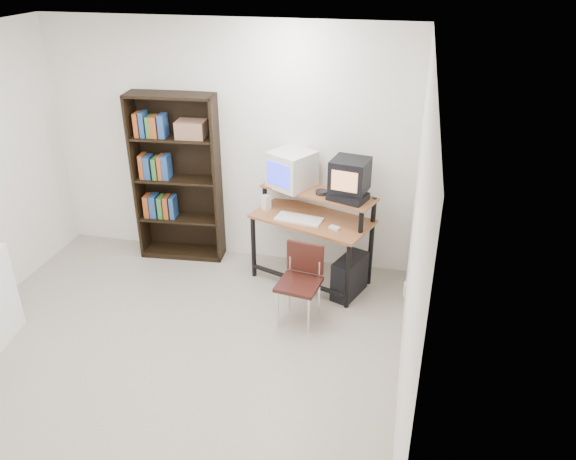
% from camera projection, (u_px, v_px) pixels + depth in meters
% --- Properties ---
extents(floor, '(4.00, 4.00, 0.01)m').
position_uv_depth(floor, '(163.00, 362.00, 4.85)').
color(floor, '#AFA391').
rests_on(floor, ground).
extents(ceiling, '(4.00, 4.00, 0.01)m').
position_uv_depth(ceiling, '(122.00, 50.00, 3.67)').
color(ceiling, white).
rests_on(ceiling, back_wall).
extents(back_wall, '(4.00, 0.01, 2.60)m').
position_uv_depth(back_wall, '(228.00, 145.00, 6.00)').
color(back_wall, white).
rests_on(back_wall, floor).
extents(right_wall, '(0.01, 4.00, 2.60)m').
position_uv_depth(right_wall, '(414.00, 256.00, 3.87)').
color(right_wall, white).
rests_on(right_wall, floor).
extents(computer_desk, '(1.33, 0.96, 0.98)m').
position_uv_depth(computer_desk, '(313.00, 221.00, 5.75)').
color(computer_desk, '#9B5C32').
rests_on(computer_desk, floor).
extents(crt_monitor, '(0.54, 0.54, 0.38)m').
position_uv_depth(crt_monitor, '(292.00, 169.00, 5.75)').
color(crt_monitor, white).
rests_on(crt_monitor, computer_desk).
extents(vcr, '(0.43, 0.37, 0.08)m').
position_uv_depth(vcr, '(348.00, 197.00, 5.49)').
color(vcr, black).
rests_on(vcr, computer_desk).
extents(crt_tv, '(0.40, 0.40, 0.33)m').
position_uv_depth(crt_tv, '(350.00, 175.00, 5.45)').
color(crt_tv, black).
rests_on(crt_tv, vcr).
extents(cd_spindle, '(0.17, 0.17, 0.05)m').
position_uv_depth(cd_spindle, '(321.00, 193.00, 5.62)').
color(cd_spindle, '#26262B').
rests_on(cd_spindle, computer_desk).
extents(keyboard, '(0.50, 0.28, 0.03)m').
position_uv_depth(keyboard, '(299.00, 220.00, 5.66)').
color(keyboard, white).
rests_on(keyboard, computer_desk).
extents(mousepad, '(0.26, 0.23, 0.01)m').
position_uv_depth(mousepad, '(335.00, 230.00, 5.49)').
color(mousepad, black).
rests_on(mousepad, computer_desk).
extents(mouse, '(0.12, 0.10, 0.03)m').
position_uv_depth(mouse, '(334.00, 228.00, 5.48)').
color(mouse, white).
rests_on(mouse, mousepad).
extents(desk_speaker, '(0.11, 0.11, 0.17)m').
position_uv_depth(desk_speaker, '(266.00, 203.00, 5.87)').
color(desk_speaker, white).
rests_on(desk_speaker, computer_desk).
extents(pc_tower, '(0.35, 0.49, 0.42)m').
position_uv_depth(pc_tower, '(350.00, 276.00, 5.70)').
color(pc_tower, black).
rests_on(pc_tower, floor).
extents(school_chair, '(0.43, 0.43, 0.75)m').
position_uv_depth(school_chair, '(301.00, 276.00, 5.23)').
color(school_chair, black).
rests_on(school_chair, floor).
extents(bookshelf, '(0.96, 0.39, 1.87)m').
position_uv_depth(bookshelf, '(178.00, 176.00, 6.13)').
color(bookshelf, black).
rests_on(bookshelf, floor).
extents(wall_outlet, '(0.02, 0.08, 0.12)m').
position_uv_depth(wall_outlet, '(405.00, 289.00, 5.32)').
color(wall_outlet, beige).
rests_on(wall_outlet, right_wall).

